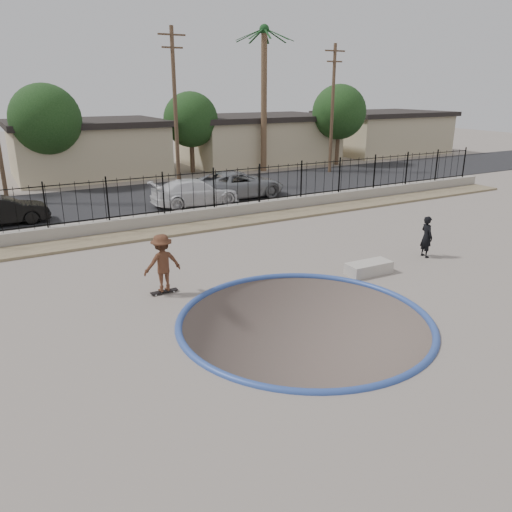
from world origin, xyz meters
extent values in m
cube|color=gray|center=(0.00, 12.00, -1.10)|extent=(120.00, 120.00, 2.20)
torus|color=#2E4A98|center=(0.00, -1.00, 0.00)|extent=(7.04, 7.04, 0.20)
cube|color=#92835F|center=(0.00, 9.20, 0.06)|extent=(42.00, 1.60, 0.11)
cube|color=gray|center=(0.00, 10.30, 0.30)|extent=(42.00, 0.45, 0.60)
cube|color=black|center=(0.00, 10.30, 0.72)|extent=(40.00, 0.04, 0.03)
cube|color=black|center=(0.00, 10.30, 2.30)|extent=(40.00, 0.04, 0.04)
cube|color=black|center=(0.00, 17.00, 0.02)|extent=(90.00, 8.00, 0.04)
cube|color=#C4B28C|center=(0.00, 26.50, 1.75)|extent=(10.00, 8.00, 3.50)
cube|color=black|center=(0.00, 26.50, 3.70)|extent=(10.60, 8.60, 0.40)
cube|color=#C4B28C|center=(14.00, 26.50, 1.75)|extent=(12.00, 8.00, 3.50)
cube|color=black|center=(14.00, 26.50, 3.70)|extent=(12.60, 8.60, 0.40)
cube|color=#C4B28C|center=(28.00, 26.50, 1.75)|extent=(11.00, 8.00, 3.50)
cube|color=black|center=(28.00, 26.50, 3.70)|extent=(11.60, 8.60, 0.40)
cylinder|color=brown|center=(12.00, 22.00, 5.00)|extent=(0.44, 0.44, 10.00)
sphere|color=#153F1A|center=(12.00, 22.00, 9.95)|extent=(0.70, 0.70, 0.70)
cylinder|color=#473323|center=(4.00, 19.00, 4.75)|extent=(0.24, 0.24, 9.50)
cube|color=#473323|center=(4.00, 19.00, 9.00)|extent=(1.70, 0.10, 0.10)
cube|color=#473323|center=(4.00, 19.00, 8.30)|extent=(1.30, 0.10, 0.10)
cylinder|color=#473323|center=(16.00, 19.00, 4.50)|extent=(0.24, 0.24, 9.00)
cube|color=#473323|center=(16.00, 19.00, 8.50)|extent=(1.70, 0.10, 0.10)
cube|color=#473323|center=(16.00, 19.00, 7.80)|extent=(1.30, 0.10, 0.10)
cylinder|color=#473323|center=(-3.00, 23.00, 1.50)|extent=(0.34, 0.34, 3.00)
sphere|color=#143311|center=(-3.00, 23.00, 4.20)|extent=(4.32, 4.32, 4.32)
cylinder|color=#473323|center=(7.00, 24.00, 1.38)|extent=(0.34, 0.34, 2.75)
sphere|color=#143311|center=(7.00, 24.00, 3.85)|extent=(3.96, 3.96, 3.96)
cylinder|color=#473323|center=(19.00, 22.00, 1.50)|extent=(0.34, 0.34, 3.00)
sphere|color=#143311|center=(19.00, 22.00, 4.20)|extent=(4.32, 4.32, 4.32)
imported|color=brown|center=(-2.70, 2.72, 0.90)|extent=(1.18, 0.70, 1.80)
cube|color=black|center=(-2.70, 2.72, 0.06)|extent=(0.85, 0.22, 0.02)
cylinder|color=silver|center=(-2.99, 2.64, 0.03)|extent=(0.06, 0.03, 0.06)
cylinder|color=silver|center=(-2.99, 2.80, 0.03)|extent=(0.06, 0.03, 0.06)
cylinder|color=silver|center=(-2.42, 2.64, 0.03)|extent=(0.06, 0.03, 0.06)
cylinder|color=silver|center=(-2.42, 2.80, 0.03)|extent=(0.06, 0.03, 0.06)
imported|color=black|center=(7.07, 1.32, 0.78)|extent=(0.47, 0.63, 1.56)
cube|color=#B4ACA0|center=(4.00, 0.97, 0.20)|extent=(1.62, 0.75, 0.40)
imported|color=black|center=(-6.50, 14.04, 0.70)|extent=(4.08, 1.52, 1.33)
imported|color=white|center=(2.89, 13.54, 0.73)|extent=(4.85, 2.08, 1.39)
imported|color=gray|center=(5.73, 14.13, 0.80)|extent=(5.62, 2.78, 1.53)
camera|label=1|loc=(-7.19, -11.13, 6.04)|focal=35.00mm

